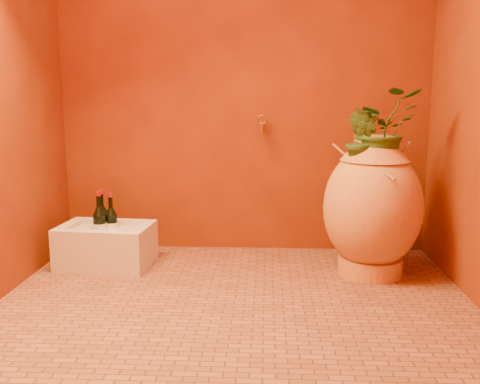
# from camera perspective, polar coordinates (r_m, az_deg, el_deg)

# --- Properties ---
(floor) EXTENTS (2.50, 2.50, 0.00)m
(floor) POSITION_cam_1_polar(r_m,az_deg,el_deg) (2.88, -0.55, -11.55)
(floor) COLOR brown
(floor) RESTS_ON ground
(wall_back) EXTENTS (2.50, 0.02, 2.50)m
(wall_back) POSITION_cam_1_polar(r_m,az_deg,el_deg) (3.67, 0.39, 13.10)
(wall_back) COLOR #612005
(wall_back) RESTS_ON ground
(amphora) EXTENTS (0.68, 0.68, 0.84)m
(amphora) POSITION_cam_1_polar(r_m,az_deg,el_deg) (3.27, 13.96, -1.55)
(amphora) COLOR #D3843B
(amphora) RESTS_ON floor
(stone_basin) EXTENTS (0.60, 0.43, 0.27)m
(stone_basin) POSITION_cam_1_polar(r_m,az_deg,el_deg) (3.50, -14.07, -5.65)
(stone_basin) COLOR beige
(stone_basin) RESTS_ON floor
(wine_bottle_a) EXTENTS (0.08, 0.08, 0.34)m
(wine_bottle_a) POSITION_cam_1_polar(r_m,az_deg,el_deg) (3.46, -14.74, -3.51)
(wine_bottle_a) COLOR black
(wine_bottle_a) RESTS_ON stone_basin
(wine_bottle_b) EXTENTS (0.08, 0.08, 0.34)m
(wine_bottle_b) POSITION_cam_1_polar(r_m,az_deg,el_deg) (3.51, -14.48, -3.30)
(wine_bottle_b) COLOR black
(wine_bottle_b) RESTS_ON stone_basin
(wine_bottle_c) EXTENTS (0.08, 0.08, 0.32)m
(wine_bottle_c) POSITION_cam_1_polar(r_m,az_deg,el_deg) (3.50, -13.54, -3.42)
(wine_bottle_c) COLOR black
(wine_bottle_c) RESTS_ON stone_basin
(wall_tap) EXTENTS (0.06, 0.13, 0.15)m
(wall_tap) POSITION_cam_1_polar(r_m,az_deg,el_deg) (3.60, 2.36, 7.16)
(wall_tap) COLOR olive
(wall_tap) RESTS_ON wall_back
(plant_main) EXTENTS (0.51, 0.48, 0.47)m
(plant_main) POSITION_cam_1_polar(r_m,az_deg,el_deg) (3.23, 14.76, 6.51)
(plant_main) COLOR #284F1C
(plant_main) RESTS_ON amphora
(plant_side) EXTENTS (0.23, 0.24, 0.35)m
(plant_side) POSITION_cam_1_polar(r_m,az_deg,el_deg) (3.13, 12.86, 5.36)
(plant_side) COLOR #284F1C
(plant_side) RESTS_ON amphora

